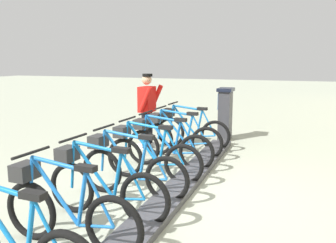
{
  "coord_description": "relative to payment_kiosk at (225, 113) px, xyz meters",
  "views": [
    {
      "loc": [
        -1.62,
        4.71,
        1.98
      ],
      "look_at": [
        0.5,
        -1.13,
        0.9
      ],
      "focal_mm": 38.61,
      "sensor_mm": 36.0,
      "label": 1
    }
  ],
  "objects": [
    {
      "name": "bike_docked_2",
      "position": [
        0.57,
        2.7,
        -0.24
      ],
      "size": [
        1.72,
        0.54,
        1.02
      ],
      "color": "black",
      "rests_on": "ground"
    },
    {
      "name": "worker_near_rack",
      "position": [
        1.46,
        1.45,
        0.24
      ],
      "size": [
        0.5,
        0.65,
        1.66
      ],
      "color": "white",
      "rests_on": "ground"
    },
    {
      "name": "bike_docked_0",
      "position": [
        0.57,
        1.17,
        -0.24
      ],
      "size": [
        1.72,
        0.54,
        1.02
      ],
      "color": "black",
      "rests_on": "ground"
    },
    {
      "name": "bike_docked_6",
      "position": [
        0.57,
        5.77,
        -0.24
      ],
      "size": [
        1.72,
        0.54,
        1.02
      ],
      "color": "black",
      "rests_on": "ground"
    },
    {
      "name": "dock_rail_base",
      "position": [
        -0.05,
        4.04,
        -0.62
      ],
      "size": [
        0.44,
        6.93,
        0.1
      ],
      "primitive_type": "cube",
      "color": "#47474C",
      "rests_on": "ground"
    },
    {
      "name": "bike_docked_1",
      "position": [
        0.57,
        1.94,
        -0.24
      ],
      "size": [
        1.72,
        0.54,
        1.02
      ],
      "color": "black",
      "rests_on": "ground"
    },
    {
      "name": "bike_docked_5",
      "position": [
        0.57,
        5.0,
        -0.24
      ],
      "size": [
        1.72,
        0.54,
        1.02
      ],
      "color": "black",
      "rests_on": "ground"
    },
    {
      "name": "ground_plane",
      "position": [
        -0.05,
        4.04,
        -0.67
      ],
      "size": [
        60.0,
        60.0,
        0.0
      ],
      "primitive_type": "plane",
      "color": "#A9AF99"
    },
    {
      "name": "payment_kiosk",
      "position": [
        0.0,
        0.0,
        0.0
      ],
      "size": [
        0.36,
        0.52,
        1.28
      ],
      "color": "#38383D",
      "rests_on": "ground"
    },
    {
      "name": "bike_docked_3",
      "position": [
        0.57,
        3.47,
        -0.24
      ],
      "size": [
        1.72,
        0.54,
        1.02
      ],
      "color": "black",
      "rests_on": "ground"
    },
    {
      "name": "bike_docked_4",
      "position": [
        0.57,
        4.23,
        -0.24
      ],
      "size": [
        1.72,
        0.54,
        1.02
      ],
      "color": "black",
      "rests_on": "ground"
    }
  ]
}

